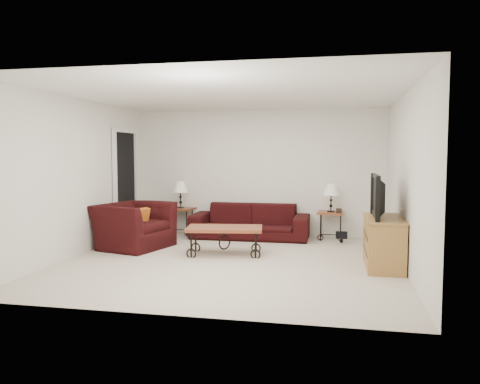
# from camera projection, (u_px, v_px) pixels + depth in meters

# --- Properties ---
(ground) EXTENTS (5.00, 5.00, 0.00)m
(ground) POSITION_uv_depth(u_px,v_px,m) (231.00, 261.00, 7.23)
(ground) COLOR #BCB1A0
(ground) RESTS_ON ground
(wall_back) EXTENTS (5.00, 0.02, 2.50)m
(wall_back) POSITION_uv_depth(u_px,v_px,m) (258.00, 173.00, 9.58)
(wall_back) COLOR silver
(wall_back) RESTS_ON ground
(wall_front) EXTENTS (5.00, 0.02, 2.50)m
(wall_front) POSITION_uv_depth(u_px,v_px,m) (175.00, 192.00, 4.69)
(wall_front) COLOR silver
(wall_front) RESTS_ON ground
(wall_left) EXTENTS (0.02, 5.00, 2.50)m
(wall_left) POSITION_uv_depth(u_px,v_px,m) (78.00, 177.00, 7.63)
(wall_left) COLOR silver
(wall_left) RESTS_ON ground
(wall_right) EXTENTS (0.02, 5.00, 2.50)m
(wall_right) POSITION_uv_depth(u_px,v_px,m) (406.00, 181.00, 6.64)
(wall_right) COLOR silver
(wall_right) RESTS_ON ground
(ceiling) EXTENTS (5.00, 5.00, 0.00)m
(ceiling) POSITION_uv_depth(u_px,v_px,m) (231.00, 94.00, 7.04)
(ceiling) COLOR white
(ceiling) RESTS_ON wall_back
(doorway) EXTENTS (0.08, 0.94, 2.04)m
(doorway) POSITION_uv_depth(u_px,v_px,m) (125.00, 185.00, 9.26)
(doorway) COLOR black
(doorway) RESTS_ON ground
(sofa) EXTENTS (2.25, 0.88, 0.66)m
(sofa) POSITION_uv_depth(u_px,v_px,m) (250.00, 221.00, 9.20)
(sofa) COLOR black
(sofa) RESTS_ON ground
(side_table_left) EXTENTS (0.56, 0.56, 0.53)m
(side_table_left) POSITION_uv_depth(u_px,v_px,m) (181.00, 221.00, 9.67)
(side_table_left) COLOR brown
(side_table_left) RESTS_ON ground
(side_table_right) EXTENTS (0.52, 0.52, 0.53)m
(side_table_right) POSITION_uv_depth(u_px,v_px,m) (331.00, 226.00, 9.07)
(side_table_right) COLOR brown
(side_table_right) RESTS_ON ground
(lamp_left) EXTENTS (0.35, 0.35, 0.53)m
(lamp_left) POSITION_uv_depth(u_px,v_px,m) (180.00, 195.00, 9.62)
(lamp_left) COLOR black
(lamp_left) RESTS_ON side_table_left
(lamp_right) EXTENTS (0.32, 0.32, 0.53)m
(lamp_right) POSITION_uv_depth(u_px,v_px,m) (331.00, 198.00, 9.03)
(lamp_right) COLOR black
(lamp_right) RESTS_ON side_table_right
(photo_frame_left) EXTENTS (0.11, 0.02, 0.09)m
(photo_frame_left) POSITION_uv_depth(u_px,v_px,m) (171.00, 206.00, 9.53)
(photo_frame_left) COLOR black
(photo_frame_left) RESTS_ON side_table_left
(photo_frame_right) EXTENTS (0.11, 0.04, 0.09)m
(photo_frame_right) POSITION_uv_depth(u_px,v_px,m) (339.00, 211.00, 8.87)
(photo_frame_right) COLOR black
(photo_frame_right) RESTS_ON side_table_right
(coffee_table) EXTENTS (1.29, 0.82, 0.45)m
(coffee_table) POSITION_uv_depth(u_px,v_px,m) (225.00, 241.00, 7.70)
(coffee_table) COLOR brown
(coffee_table) RESTS_ON ground
(armchair) EXTENTS (1.31, 1.42, 0.77)m
(armchair) POSITION_uv_depth(u_px,v_px,m) (134.00, 226.00, 8.25)
(armchair) COLOR black
(armchair) RESTS_ON ground
(throw_pillow) EXTENTS (0.18, 0.36, 0.35)m
(throw_pillow) POSITION_uv_depth(u_px,v_px,m) (141.00, 219.00, 8.16)
(throw_pillow) COLOR #B65317
(throw_pillow) RESTS_ON armchair
(tv_stand) EXTENTS (0.50, 1.19, 0.72)m
(tv_stand) POSITION_uv_depth(u_px,v_px,m) (383.00, 242.00, 6.85)
(tv_stand) COLOR #AD7740
(tv_stand) RESTS_ON ground
(television) EXTENTS (0.14, 1.07, 0.62)m
(television) POSITION_uv_depth(u_px,v_px,m) (383.00, 196.00, 6.80)
(television) COLOR black
(television) RESTS_ON tv_stand
(backpack) EXTENTS (0.35, 0.29, 0.41)m
(backpack) POSITION_uv_depth(u_px,v_px,m) (342.00, 232.00, 8.68)
(backpack) COLOR black
(backpack) RESTS_ON ground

